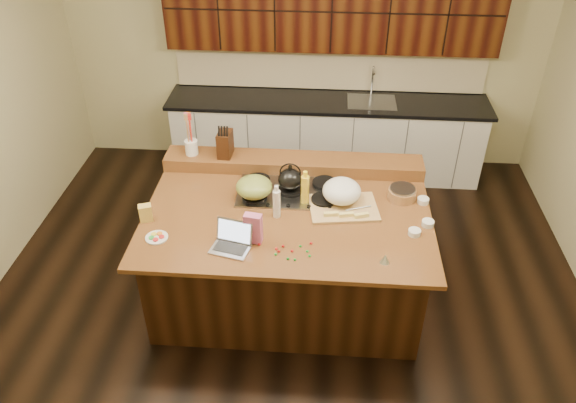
{
  "coord_description": "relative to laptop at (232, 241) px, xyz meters",
  "views": [
    {
      "loc": [
        0.29,
        -3.77,
        3.72
      ],
      "look_at": [
        0.0,
        0.05,
        1.0
      ],
      "focal_mm": 35.0,
      "sensor_mm": 36.0,
      "label": 1
    }
  ],
  "objects": [
    {
      "name": "room",
      "position": [
        0.39,
        0.47,
        0.38
      ],
      "size": [
        5.52,
        5.02,
        2.72
      ],
      "color": "black",
      "rests_on": "ground"
    },
    {
      "name": "island",
      "position": [
        0.39,
        0.47,
        -0.51
      ],
      "size": [
        2.4,
        1.6,
        0.92
      ],
      "color": "black",
      "rests_on": "ground"
    },
    {
      "name": "back_ledge",
      "position": [
        0.39,
        1.17,
        0.01
      ],
      "size": [
        2.4,
        0.3,
        0.12
      ],
      "primitive_type": "cube",
      "color": "black",
      "rests_on": "island"
    },
    {
      "name": "cooktop",
      "position": [
        0.39,
        0.77,
        -0.04
      ],
      "size": [
        0.92,
        0.52,
        0.05
      ],
      "color": "gray",
      "rests_on": "island"
    },
    {
      "name": "back_counter",
      "position": [
        0.69,
        2.69,
        0.01
      ],
      "size": [
        3.7,
        0.66,
        2.4
      ],
      "color": "silver",
      "rests_on": "ground"
    },
    {
      "name": "kettle",
      "position": [
        0.39,
        0.77,
        0.09
      ],
      "size": [
        0.27,
        0.27,
        0.19
      ],
      "primitive_type": "ellipsoid",
      "rotation": [
        0.0,
        0.0,
        0.31
      ],
      "color": "black",
      "rests_on": "cooktop"
    },
    {
      "name": "green_bowl",
      "position": [
        0.09,
        0.64,
        0.08
      ],
      "size": [
        0.36,
        0.36,
        0.17
      ],
      "primitive_type": "ellipsoid",
      "rotation": [
        0.0,
        0.0,
        -0.15
      ],
      "color": "olive",
      "rests_on": "cooktop"
    },
    {
      "name": "laptop",
      "position": [
        0.0,
        0.0,
        0.0
      ],
      "size": [
        0.34,
        0.29,
        0.2
      ],
      "rotation": [
        0.0,
        0.0,
        -0.24
      ],
      "color": "#B7B7BC",
      "rests_on": "island"
    },
    {
      "name": "oil_bottle",
      "position": [
        0.53,
        0.62,
        0.08
      ],
      "size": [
        0.08,
        0.08,
        0.27
      ],
      "primitive_type": "cylinder",
      "rotation": [
        0.0,
        0.0,
        -0.1
      ],
      "color": "gold",
      "rests_on": "island"
    },
    {
      "name": "vinegar_bottle",
      "position": [
        0.31,
        0.41,
        0.07
      ],
      "size": [
        0.08,
        0.08,
        0.25
      ],
      "primitive_type": "cylinder",
      "rotation": [
        0.0,
        0.0,
        0.35
      ],
      "color": "silver",
      "rests_on": "island"
    },
    {
      "name": "wooden_tray",
      "position": [
        0.84,
        0.62,
        0.05
      ],
      "size": [
        0.62,
        0.49,
        0.23
      ],
      "rotation": [
        0.0,
        0.0,
        0.14
      ],
      "color": "tan",
      "rests_on": "island"
    },
    {
      "name": "ramekin_a",
      "position": [
        1.42,
        0.25,
        -0.03
      ],
      "size": [
        0.13,
        0.13,
        0.04
      ],
      "primitive_type": "cylinder",
      "rotation": [
        0.0,
        0.0,
        0.32
      ],
      "color": "white",
      "rests_on": "island"
    },
    {
      "name": "ramekin_b",
      "position": [
        1.54,
        0.7,
        -0.03
      ],
      "size": [
        0.12,
        0.12,
        0.04
      ],
      "primitive_type": "cylinder",
      "rotation": [
        0.0,
        0.0,
        -0.17
      ],
      "color": "white",
      "rests_on": "island"
    },
    {
      "name": "ramekin_c",
      "position": [
        1.54,
        0.38,
        -0.03
      ],
      "size": [
        0.13,
        0.13,
        0.04
      ],
      "primitive_type": "cylinder",
      "rotation": [
        0.0,
        0.0,
        0.41
      ],
      "color": "white",
      "rests_on": "island"
    },
    {
      "name": "strainer_bowl",
      "position": [
        1.36,
        0.75,
        -0.01
      ],
      "size": [
        0.27,
        0.27,
        0.09
      ],
      "primitive_type": "cylinder",
      "rotation": [
        0.0,
        0.0,
        -0.13
      ],
      "color": "#996B3F",
      "rests_on": "island"
    },
    {
      "name": "kitchen_timer",
      "position": [
        1.17,
        -0.1,
        -0.02
      ],
      "size": [
        0.09,
        0.09,
        0.07
      ],
      "primitive_type": "cone",
      "rotation": [
        0.0,
        0.0,
        -0.08
      ],
      "color": "silver",
      "rests_on": "island"
    },
    {
      "name": "pink_bag",
      "position": [
        0.16,
        0.07,
        0.07
      ],
      "size": [
        0.15,
        0.09,
        0.25
      ],
      "primitive_type": "cube",
      "rotation": [
        0.0,
        0.0,
        -0.16
      ],
      "color": "#C45C8C",
      "rests_on": "island"
    },
    {
      "name": "candy_plate",
      "position": [
        -0.61,
        0.05,
        -0.05
      ],
      "size": [
        0.19,
        0.19,
        0.01
      ],
      "primitive_type": "cylinder",
      "rotation": [
        0.0,
        0.0,
        0.08
      ],
      "color": "white",
      "rests_on": "island"
    },
    {
      "name": "package_box",
      "position": [
        -0.76,
        0.28,
        0.02
      ],
      "size": [
        0.12,
        0.1,
        0.15
      ],
      "primitive_type": "cube",
      "rotation": [
        0.0,
        0.0,
        0.35
      ],
      "color": "gold",
      "rests_on": "island"
    },
    {
      "name": "utensil_crock",
      "position": [
        -0.56,
        1.17,
        0.14
      ],
      "size": [
        0.13,
        0.13,
        0.14
      ],
      "primitive_type": "cylinder",
      "rotation": [
        0.0,
        0.0,
        -0.05
      ],
      "color": "white",
      "rests_on": "back_ledge"
    },
    {
      "name": "knife_block",
      "position": [
        -0.24,
        1.17,
        0.18
      ],
      "size": [
        0.13,
        0.2,
        0.24
      ],
      "primitive_type": "cube",
      "rotation": [
        0.0,
        0.0,
        -0.07
      ],
      "color": "black",
      "rests_on": "back_ledge"
    },
    {
      "name": "gumdrop_0",
      "position": [
        0.39,
        0.02,
        -0.04
      ],
      "size": [
        0.02,
        0.02,
        0.02
      ],
      "primitive_type": "ellipsoid",
      "color": "red",
      "rests_on": "island"
    },
    {
      "name": "gumdrop_1",
      "position": [
        0.6,
        -0.08,
        -0.04
      ],
      "size": [
        0.02,
        0.02,
        0.02
      ],
      "primitive_type": "ellipsoid",
      "color": "#198C26",
      "rests_on": "island"
    },
    {
      "name": "gumdrop_2",
      "position": [
        0.21,
        0.02,
        -0.04
      ],
      "size": [
        0.02,
        0.02,
        0.02
      ],
      "primitive_type": "ellipsoid",
      "color": "red",
      "rests_on": "island"
    },
    {
      "name": "gumdrop_3",
      "position": [
        0.58,
        -0.03,
        -0.04
      ],
      "size": [
        0.02,
        0.02,
        0.02
      ],
      "primitive_type": "ellipsoid",
      "color": "#198C26",
      "rests_on": "island"
    },
    {
      "name": "gumdrop_4",
      "position": [
        0.61,
        0.07,
        -0.04
      ],
      "size": [
        0.02,
        0.02,
        0.02
      ],
      "primitive_type": "ellipsoid",
      "color": "red",
      "rests_on": "island"
    },
    {
      "name": "gumdrop_5",
      "position": [
        0.34,
        -0.08,
        -0.04
      ],
      "size": [
        0.02,
        0.02,
        0.02
      ],
      "primitive_type": "ellipsoid",
      "color": "#198C26",
      "rests_on": "island"
    },
    {
      "name": "gumdrop_6",
      "position": [
        0.36,
        -0.04,
        -0.04
      ],
      "size": [
        0.02,
        0.02,
        0.02
      ],
      "primitive_type": "ellipsoid",
      "color": "red",
      "rests_on": "island"
    },
    {
      "name": "gumdrop_7",
      "position": [
        0.53,
        0.03,
        -0.04
      ],
      "size": [
        0.02,
        0.02,
        0.02
      ],
      "primitive_type": "ellipsoid",
      "color": "#198C26",
      "rests_on": "island"
    },
    {
      "name": "gumdrop_8",
      "position": [
        0.47,
        -0.03,
        -0.04
      ],
      "size": [
        0.02,
        0.02,
        0.02
      ],
      "primitive_type": "ellipsoid",
      "color": "red",
      "rests_on": "island"
    },
    {
      "name": "gumdrop_9",
      "position": [
        0.44,
        -0.12,
        -0.04
      ],
      "size": [
        0.02,
        0.02,
        0.02
      ],
      "primitive_type": "ellipsoid",
      "color": "#198C26",
      "rests_on": "island"
    },
    {
      "name": "gumdrop_10",
      "position": [
        0.34,
        -0.02,
        -0.04
      ],
      "size": [
        0.02,
        0.02,
        0.02
      ],
      "primitive_type": "ellipsoid",
      "color": "red",
      "rests_on": "island"
    },
    {
      "name": "gumdrop_11",
      "position": [
        0.49,
        -0.13,
        -0.04
      ],
      "size": [
        0.02,
        0.02,
        0.02
      ],
      "primitive_type": "ellipsoid",
      "color": "#198C26",
      "rests_on": "island"
    }
  ]
}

